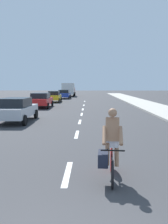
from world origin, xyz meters
TOP-DOWN VIEW (x-y plane):
  - ground_plane at (0.00, 20.00)m, footprint 160.00×160.00m
  - sidewalk_strip at (7.53, 22.00)m, footprint 3.60×80.00m
  - lane_stripe_1 at (0.00, 3.69)m, footprint 0.16×1.80m
  - lane_stripe_2 at (0.00, 8.64)m, footprint 0.16×1.80m
  - lane_stripe_3 at (0.00, 12.47)m, footprint 0.16×1.80m
  - lane_stripe_4 at (0.00, 16.35)m, footprint 0.16×1.80m
  - lane_stripe_5 at (0.00, 20.19)m, footprint 0.16×1.80m
  - lane_stripe_6 at (0.00, 24.93)m, footprint 0.16×1.80m
  - lane_stripe_7 at (0.00, 31.54)m, footprint 0.16×1.80m
  - cyclist at (1.12, 3.32)m, footprint 0.63×1.71m
  - parked_car_silver at (-4.15, 12.45)m, footprint 2.02×4.38m
  - parked_car_red at (-4.51, 21.96)m, footprint 2.14×4.56m
  - parked_car_yellow at (-4.25, 29.71)m, footprint 1.84×3.84m
  - parked_car_blue at (-3.75, 38.12)m, footprint 2.10×4.58m
  - delivery_truck at (-3.73, 46.76)m, footprint 2.71×6.26m

SIDE VIEW (x-z plane):
  - ground_plane at x=0.00m, z-range 0.00..0.00m
  - lane_stripe_1 at x=0.00m, z-range 0.00..0.01m
  - lane_stripe_2 at x=0.00m, z-range 0.00..0.01m
  - lane_stripe_3 at x=0.00m, z-range 0.00..0.01m
  - lane_stripe_4 at x=0.00m, z-range 0.00..0.01m
  - lane_stripe_5 at x=0.00m, z-range 0.00..0.01m
  - lane_stripe_6 at x=0.00m, z-range 0.00..0.01m
  - lane_stripe_7 at x=0.00m, z-range 0.00..0.01m
  - sidewalk_strip at x=7.53m, z-range 0.00..0.14m
  - cyclist at x=1.12m, z-range -0.08..1.74m
  - parked_car_yellow at x=-4.25m, z-range 0.05..1.62m
  - parked_car_silver at x=-4.15m, z-range 0.06..1.63m
  - parked_car_red at x=-4.51m, z-range 0.06..1.63m
  - parked_car_blue at x=-3.75m, z-range 0.06..1.63m
  - delivery_truck at x=-3.73m, z-range 0.10..2.90m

